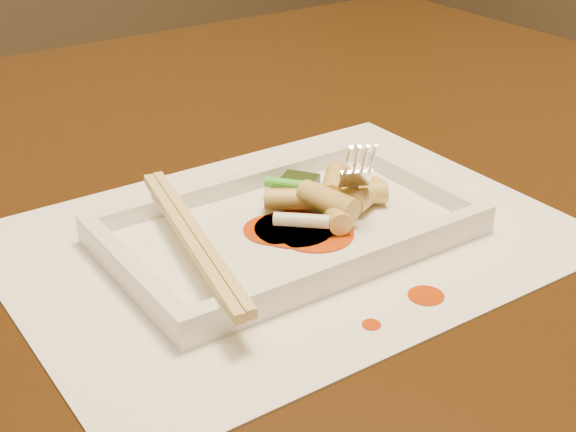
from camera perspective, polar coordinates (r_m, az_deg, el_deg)
table at (r=0.72m, az=-11.38°, el=-5.81°), size 1.40×0.90×0.75m
placemat at (r=0.59m, az=0.00°, el=-1.61°), size 0.40×0.30×0.00m
sauce_splatter_a at (r=0.53m, az=9.78°, el=-5.60°), size 0.02×0.02×0.00m
sauce_splatter_b at (r=0.50m, az=5.95°, el=-7.69°), size 0.01×0.01×0.00m
plate_base at (r=0.59m, az=0.00°, el=-1.21°), size 0.26×0.16×0.01m
plate_rim_far at (r=0.64m, az=-3.75°, el=2.30°), size 0.26×0.01×0.01m
plate_rim_near at (r=0.53m, az=4.52°, el=-3.34°), size 0.26×0.01×0.01m
plate_rim_left at (r=0.53m, az=-11.13°, el=-3.78°), size 0.01×0.14×0.01m
plate_rim_right at (r=0.65m, az=9.02°, el=2.61°), size 0.01×0.14×0.01m
veg_piece at (r=0.63m, az=0.58°, el=2.02°), size 0.05×0.04×0.01m
scallion_white at (r=0.57m, az=0.96°, el=-0.31°), size 0.04×0.03×0.01m
scallion_green at (r=0.62m, az=2.18°, el=1.98°), size 0.06×0.07×0.01m
chopstick_a at (r=0.54m, az=-7.19°, el=-1.57°), size 0.05×0.20×0.01m
chopstick_b at (r=0.54m, az=-6.45°, el=-1.34°), size 0.05×0.20×0.01m
fork at (r=0.61m, az=4.54°, el=7.75°), size 0.09×0.10×0.14m
sauce_blob_0 at (r=0.58m, az=-0.93°, el=-0.97°), size 0.05×0.05×0.00m
sauce_blob_1 at (r=0.58m, az=2.00°, el=-1.27°), size 0.06×0.06×0.00m
sauce_blob_2 at (r=0.58m, az=0.45°, el=-0.91°), size 0.06×0.06×0.00m
rice_cake_0 at (r=0.59m, az=3.33°, el=0.35°), size 0.03×0.05×0.02m
rice_cake_1 at (r=0.62m, az=5.19°, el=1.65°), size 0.04×0.03×0.02m
rice_cake_2 at (r=0.62m, az=3.27°, el=2.41°), size 0.04×0.04×0.02m
rice_cake_3 at (r=0.60m, az=0.58°, el=1.21°), size 0.05×0.04×0.02m
rice_cake_4 at (r=0.61m, az=5.49°, el=1.44°), size 0.04×0.03×0.02m
rice_cake_5 at (r=0.59m, az=2.88°, el=1.08°), size 0.03×0.05×0.02m
rice_cake_6 at (r=0.60m, az=3.80°, el=1.05°), size 0.04×0.04×0.02m
rice_cake_7 at (r=0.62m, az=4.09°, el=2.02°), size 0.04×0.05×0.02m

